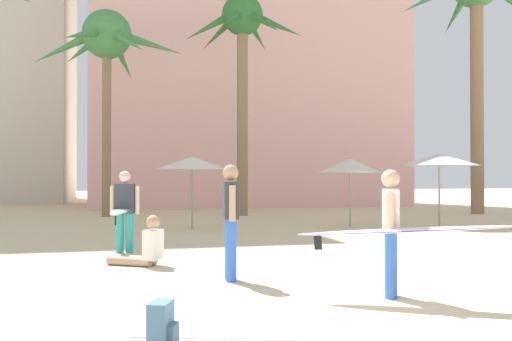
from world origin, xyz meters
TOP-DOWN VIEW (x-y plane):
  - hotel_pink at (5.49, 26.31)m, footprint 16.82×8.25m
  - palm_tree_far_left at (13.35, 16.11)m, footprint 6.94×7.08m
  - palm_tree_left at (3.39, 17.58)m, footprint 5.02×4.44m
  - palm_tree_center at (-2.01, 18.28)m, footprint 5.92×5.45m
  - cafe_umbrella_1 at (0.62, 12.18)m, footprint 2.18×2.18m
  - cafe_umbrella_2 at (5.60, 11.83)m, footprint 2.03×2.03m
  - cafe_umbrella_3 at (8.62, 11.55)m, footprint 2.54×2.54m
  - beach_towel at (-0.41, 1.30)m, footprint 2.08×1.54m
  - backpack at (-1.17, 0.73)m, footprint 0.32×0.35m
  - person_far_left at (-1.43, 7.48)m, footprint 0.82×3.05m
  - person_far_right at (-1.11, 5.54)m, footprint 1.01×0.82m
  - person_mid_right at (1.91, 2.03)m, footprint 2.53×1.58m
  - person_mid_center at (0.10, 3.80)m, footprint 0.26×0.61m

SIDE VIEW (x-z plane):
  - beach_towel at x=-0.41m, z-range 0.00..0.01m
  - backpack at x=-1.17m, z-range -0.01..0.41m
  - person_far_right at x=-1.11m, z-range -0.14..0.76m
  - person_mid_right at x=1.91m, z-range 0.07..1.75m
  - person_far_left at x=-1.43m, z-range 0.07..1.76m
  - person_mid_center at x=0.10m, z-range 0.09..1.85m
  - cafe_umbrella_2 at x=5.60m, z-range 0.85..3.02m
  - cafe_umbrella_1 at x=0.62m, z-range 0.90..3.09m
  - cafe_umbrella_3 at x=8.62m, z-range 0.97..3.31m
  - palm_tree_center at x=-2.01m, z-range 2.72..10.96m
  - palm_tree_left at x=3.39m, z-range 2.76..11.84m
  - palm_tree_far_left at x=13.35m, z-range 3.41..14.48m
  - hotel_pink at x=5.49m, z-range 0.00..17.96m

